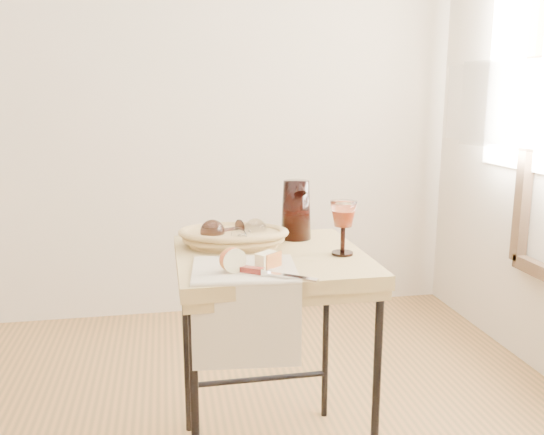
{
  "coord_description": "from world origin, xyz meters",
  "views": [
    {
      "loc": [
        0.16,
        -1.42,
        1.24
      ],
      "look_at": [
        0.48,
        0.28,
        0.87
      ],
      "focal_mm": 38.0,
      "sensor_mm": 36.0,
      "label": 1
    }
  ],
  "objects": [
    {
      "name": "apple_half",
      "position": [
        0.33,
        0.12,
        0.79
      ],
      "size": [
        0.08,
        0.06,
        0.07
      ],
      "primitive_type": "ellipsoid",
      "rotation": [
        0.0,
        0.0,
        0.33
      ],
      "color": "#AE1225",
      "rests_on": "tea_towel"
    },
    {
      "name": "side_table",
      "position": [
        0.48,
        0.3,
        0.37
      ],
      "size": [
        0.59,
        0.59,
        0.75
      ],
      "primitive_type": null,
      "rotation": [
        0.0,
        0.0,
        0.01
      ],
      "color": "olive",
      "rests_on": "floor"
    },
    {
      "name": "wall_back",
      "position": [
        0.0,
        1.8,
        1.35
      ],
      "size": [
        3.6,
        0.0,
        2.7
      ],
      "primitive_type": "cube",
      "color": "beige",
      "rests_on": "ground"
    },
    {
      "name": "goblet_lying_b",
      "position": [
        0.42,
        0.39,
        0.8
      ],
      "size": [
        0.14,
        0.14,
        0.08
      ],
      "primitive_type": null,
      "rotation": [
        0.0,
        0.0,
        0.89
      ],
      "color": "white",
      "rests_on": "bread_basket"
    },
    {
      "name": "table_knife",
      "position": [
        0.43,
        0.06,
        0.76
      ],
      "size": [
        0.22,
        0.17,
        0.02
      ],
      "primitive_type": null,
      "rotation": [
        0.0,
        0.0,
        -0.62
      ],
      "color": "silver",
      "rests_on": "tea_towel"
    },
    {
      "name": "pitcher",
      "position": [
        0.6,
        0.47,
        0.85
      ],
      "size": [
        0.15,
        0.23,
        0.24
      ],
      "primitive_type": null,
      "rotation": [
        0.0,
        0.0,
        0.02
      ],
      "color": "black",
      "rests_on": "side_table"
    },
    {
      "name": "tea_towel",
      "position": [
        0.37,
        0.14,
        0.75
      ],
      "size": [
        0.32,
        0.29,
        0.01
      ],
      "primitive_type": "cube",
      "rotation": [
        0.0,
        0.0,
        -0.1
      ],
      "color": "beige",
      "rests_on": "side_table"
    },
    {
      "name": "bread_basket",
      "position": [
        0.37,
        0.41,
        0.78
      ],
      "size": [
        0.36,
        0.28,
        0.06
      ],
      "primitive_type": null,
      "rotation": [
        0.0,
        0.0,
        -0.21
      ],
      "color": "#9A804F",
      "rests_on": "side_table"
    },
    {
      "name": "wine_goblet",
      "position": [
        0.69,
        0.24,
        0.84
      ],
      "size": [
        0.09,
        0.09,
        0.17
      ],
      "primitive_type": null,
      "rotation": [
        0.0,
        0.0,
        0.11
      ],
      "color": "white",
      "rests_on": "side_table"
    },
    {
      "name": "goblet_lying_a",
      "position": [
        0.34,
        0.42,
        0.8
      ],
      "size": [
        0.15,
        0.13,
        0.08
      ],
      "primitive_type": null,
      "rotation": [
        0.0,
        0.0,
        3.57
      ],
      "color": "#372019",
      "rests_on": "bread_basket"
    },
    {
      "name": "apple_wedge",
      "position": [
        0.43,
        0.13,
        0.78
      ],
      "size": [
        0.07,
        0.07,
        0.04
      ],
      "primitive_type": "cube",
      "rotation": [
        0.0,
        0.0,
        0.69
      ],
      "color": "#FAEFB5",
      "rests_on": "tea_towel"
    }
  ]
}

